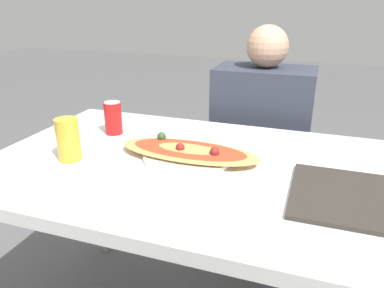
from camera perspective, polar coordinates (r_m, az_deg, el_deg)
dining_table at (r=1.22m, az=0.71°, el=-5.97°), size 1.35×0.84×0.75m
chair_far_seated at (r=1.94m, az=10.72°, el=-1.18°), size 0.40×0.40×0.88m
person_seated at (r=1.77m, az=10.51°, el=2.57°), size 0.44×0.30×1.13m
pizza_main at (r=1.22m, az=-0.51°, el=-1.28°), size 0.48×0.30×0.05m
soda_can at (r=1.46m, az=-11.92°, el=3.92°), size 0.07×0.07×0.12m
drink_glass at (r=1.25m, az=-18.32°, el=0.64°), size 0.07×0.07×0.14m
serving_tray at (r=1.08m, az=26.66°, el=-7.82°), size 0.44×0.31×0.01m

